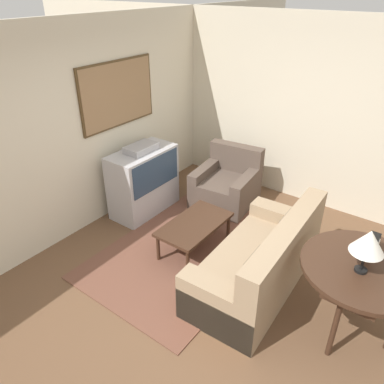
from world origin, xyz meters
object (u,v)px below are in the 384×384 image
object	(u,v)px
armchair	(227,186)
mantel_clock	(372,245)
couch	(261,263)
tv	(144,181)
table_lamp	(369,242)
console_table	(364,273)
coffee_table	(195,226)

from	to	relation	value
armchair	mantel_clock	world-z (taller)	mantel_clock
couch	mantel_clock	size ratio (longest dim) A/B	9.73
tv	table_lamp	bearing A→B (deg)	-99.72
couch	table_lamp	bearing A→B (deg)	80.46
couch	console_table	world-z (taller)	couch
console_table	mantel_clock	xyz separation A→B (m)	(0.22, 0.02, 0.17)
coffee_table	table_lamp	distance (m)	2.11
coffee_table	table_lamp	world-z (taller)	table_lamp
armchair	mantel_clock	xyz separation A→B (m)	(-1.15, -2.26, 0.62)
coffee_table	couch	bearing A→B (deg)	-95.27
couch	table_lamp	size ratio (longest dim) A/B	4.35
mantel_clock	table_lamp	bearing A→B (deg)	179.83
armchair	table_lamp	bearing A→B (deg)	-39.37
armchair	tv	bearing A→B (deg)	-139.45
coffee_table	table_lamp	xyz separation A→B (m)	(-0.21, -1.96, 0.76)
console_table	table_lamp	world-z (taller)	table_lamp
coffee_table	console_table	size ratio (longest dim) A/B	0.88
tv	console_table	world-z (taller)	tv
tv	console_table	distance (m)	3.18
console_table	couch	bearing A→B (deg)	87.90
coffee_table	console_table	world-z (taller)	console_table
tv	armchair	size ratio (longest dim) A/B	1.07
coffee_table	table_lamp	bearing A→B (deg)	-96.17
armchair	coffee_table	distance (m)	1.28
couch	armchair	world-z (taller)	couch
console_table	table_lamp	distance (m)	0.39
tv	table_lamp	xyz separation A→B (m)	(-0.53, -3.12, 0.63)
armchair	table_lamp	world-z (taller)	table_lamp
table_lamp	couch	bearing A→B (deg)	82.95
tv	table_lamp	world-z (taller)	table_lamp
tv	couch	size ratio (longest dim) A/B	0.56
console_table	table_lamp	xyz separation A→B (m)	(-0.09, 0.02, 0.38)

